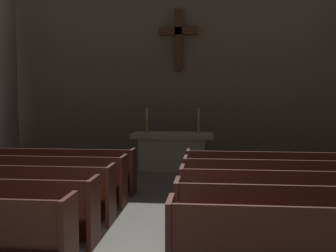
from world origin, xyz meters
name	(u,v)px	position (x,y,z in m)	size (l,w,h in m)	color
pew_left_row_3	(7,192)	(-2.29, 1.92, 0.48)	(3.51, 0.50, 0.95)	#4C2319
pew_left_row_4	(32,180)	(-2.29, 2.90, 0.48)	(3.51, 0.50, 0.95)	#4C2319
pew_left_row_5	(52,170)	(-2.29, 3.88, 0.48)	(3.51, 0.50, 0.95)	#4C2319
pew_right_row_1	(334,247)	(2.29, -0.04, 0.48)	(3.51, 0.50, 0.95)	#4C2319
pew_right_row_2	(311,219)	(2.29, 0.94, 0.48)	(3.51, 0.50, 0.95)	#4C2319
pew_right_row_3	(295,199)	(2.29, 1.92, 0.48)	(3.51, 0.50, 0.95)	#4C2319
pew_right_row_4	(284,185)	(2.29, 2.90, 0.48)	(3.51, 0.50, 0.95)	#4C2319
pew_right_row_5	(275,174)	(2.29, 3.88, 0.48)	(3.51, 0.50, 0.95)	#4C2319
column_left_fourth	(4,59)	(-5.33, 7.89, 3.14)	(1.11, 1.11, 6.45)	gray
altar	(173,150)	(0.00, 6.67, 0.53)	(2.20, 0.90, 1.01)	#BCB7AD
candlestick_left	(147,125)	(-0.70, 6.67, 1.22)	(0.16, 0.16, 0.67)	#B79338
candlestick_right	(199,125)	(0.70, 6.67, 1.22)	(0.16, 0.16, 0.67)	#B79338
apse_with_cross	(179,52)	(0.00, 9.01, 3.41)	(11.85, 0.48, 6.81)	gray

